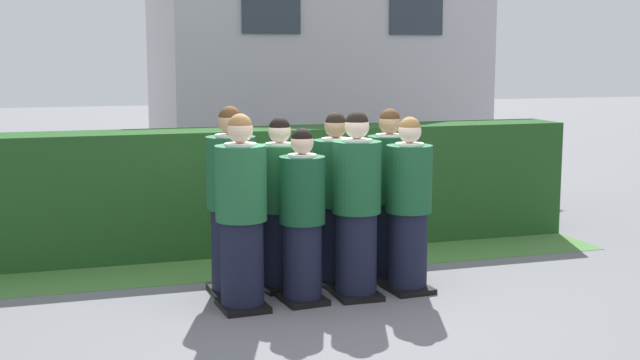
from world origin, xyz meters
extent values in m
plane|color=slate|center=(0.00, 0.00, 0.00)|extent=(60.00, 60.00, 0.00)
cylinder|color=black|center=(-0.80, -0.04, 0.39)|extent=(0.37, 0.37, 0.78)
cube|color=black|center=(-0.80, -0.04, 0.03)|extent=(0.42, 0.51, 0.05)
cylinder|color=#1E5B33|center=(-0.80, -0.04, 1.10)|extent=(0.44, 0.44, 0.64)
cylinder|color=white|center=(-0.80, -0.04, 1.43)|extent=(0.27, 0.27, 0.03)
cube|color=navy|center=(-0.81, 0.17, 1.23)|extent=(0.04, 0.01, 0.28)
sphere|color=beige|center=(-0.80, -0.04, 1.55)|extent=(0.22, 0.22, 0.22)
sphere|color=olive|center=(-0.80, -0.04, 1.59)|extent=(0.20, 0.20, 0.20)
cube|color=white|center=(-0.81, 0.24, 1.00)|extent=(0.15, 0.02, 0.20)
cylinder|color=black|center=(-0.24, -0.01, 0.36)|extent=(0.34, 0.34, 0.71)
cube|color=black|center=(-0.24, -0.01, 0.03)|extent=(0.40, 0.48, 0.05)
cylinder|color=#144728|center=(-0.24, -0.01, 1.01)|extent=(0.40, 0.40, 0.59)
cylinder|color=white|center=(-0.24, -0.01, 1.31)|extent=(0.25, 0.25, 0.03)
cube|color=#236038|center=(-0.26, 0.18, 1.13)|extent=(0.04, 0.02, 0.26)
sphere|color=beige|center=(-0.24, -0.01, 1.43)|extent=(0.20, 0.20, 0.20)
sphere|color=black|center=(-0.24, -0.01, 1.46)|extent=(0.19, 0.19, 0.19)
cube|color=white|center=(-0.27, 0.25, 0.92)|extent=(0.15, 0.02, 0.20)
cylinder|color=black|center=(0.27, 0.00, 0.39)|extent=(0.37, 0.37, 0.78)
cube|color=black|center=(0.27, 0.00, 0.03)|extent=(0.39, 0.49, 0.05)
cylinder|color=#19512D|center=(0.27, 0.00, 1.10)|extent=(0.44, 0.44, 0.64)
cylinder|color=white|center=(0.27, 0.00, 1.43)|extent=(0.27, 0.27, 0.03)
cube|color=gold|center=(0.27, 0.21, 1.23)|extent=(0.04, 0.01, 0.28)
sphere|color=beige|center=(0.27, 0.00, 1.55)|extent=(0.22, 0.22, 0.22)
sphere|color=black|center=(0.27, 0.00, 1.59)|extent=(0.20, 0.20, 0.20)
cylinder|color=black|center=(0.79, 0.03, 0.37)|extent=(0.36, 0.36, 0.75)
cube|color=black|center=(0.79, 0.03, 0.03)|extent=(0.41, 0.49, 0.05)
cylinder|color=#19512D|center=(0.79, 0.03, 1.06)|extent=(0.42, 0.42, 0.62)
cylinder|color=white|center=(0.79, 0.03, 1.37)|extent=(0.26, 0.26, 0.03)
cube|color=gold|center=(0.77, 0.23, 1.18)|extent=(0.04, 0.01, 0.27)
sphere|color=beige|center=(0.79, 0.03, 1.49)|extent=(0.21, 0.21, 0.21)
sphere|color=olive|center=(0.79, 0.03, 1.53)|extent=(0.19, 0.19, 0.19)
cube|color=white|center=(0.77, 0.30, 0.96)|extent=(0.15, 0.02, 0.20)
cylinder|color=black|center=(-0.78, 0.45, 0.40)|extent=(0.38, 0.38, 0.80)
cube|color=black|center=(-0.78, 0.45, 0.03)|extent=(0.42, 0.51, 0.05)
cylinder|color=#19512D|center=(-0.78, 0.45, 1.12)|extent=(0.45, 0.45, 0.66)
cylinder|color=white|center=(-0.78, 0.45, 1.46)|extent=(0.28, 0.28, 0.03)
cube|color=navy|center=(-0.79, 0.66, 1.26)|extent=(0.04, 0.01, 0.29)
sphere|color=tan|center=(-0.78, 0.45, 1.58)|extent=(0.22, 0.22, 0.22)
sphere|color=#472D19|center=(-0.78, 0.45, 1.62)|extent=(0.21, 0.21, 0.21)
cylinder|color=black|center=(-0.32, 0.47, 0.37)|extent=(0.36, 0.36, 0.74)
cube|color=black|center=(-0.32, 0.47, 0.03)|extent=(0.41, 0.49, 0.05)
cylinder|color=#1E5B33|center=(-0.32, 0.47, 1.05)|extent=(0.42, 0.42, 0.61)
cylinder|color=white|center=(-0.32, 0.47, 1.36)|extent=(0.26, 0.26, 0.03)
cube|color=navy|center=(-0.33, 0.67, 1.17)|extent=(0.04, 0.01, 0.27)
sphere|color=beige|center=(-0.32, 0.47, 1.48)|extent=(0.21, 0.21, 0.21)
sphere|color=black|center=(-0.32, 0.47, 1.52)|extent=(0.19, 0.19, 0.19)
cylinder|color=black|center=(0.24, 0.50, 0.38)|extent=(0.36, 0.36, 0.76)
cube|color=black|center=(0.24, 0.50, 0.03)|extent=(0.44, 0.51, 0.05)
cylinder|color=#19512D|center=(0.24, 0.50, 1.07)|extent=(0.43, 0.43, 0.63)
cylinder|color=white|center=(0.24, 0.50, 1.39)|extent=(0.27, 0.27, 0.03)
cube|color=navy|center=(0.21, 0.70, 1.20)|extent=(0.04, 0.02, 0.28)
sphere|color=tan|center=(0.24, 0.50, 1.51)|extent=(0.21, 0.21, 0.21)
sphere|color=black|center=(0.24, 0.50, 1.55)|extent=(0.20, 0.20, 0.20)
cylinder|color=black|center=(0.79, 0.51, 0.38)|extent=(0.37, 0.37, 0.77)
cube|color=black|center=(0.79, 0.51, 0.03)|extent=(0.39, 0.48, 0.05)
cylinder|color=#144728|center=(0.79, 0.51, 1.09)|extent=(0.43, 0.43, 0.63)
cylinder|color=white|center=(0.79, 0.51, 1.41)|extent=(0.27, 0.27, 0.03)
cube|color=#236038|center=(0.79, 0.72, 1.21)|extent=(0.04, 0.01, 0.28)
sphere|color=tan|center=(0.79, 0.51, 1.53)|extent=(0.22, 0.22, 0.22)
sphere|color=#472D19|center=(0.79, 0.51, 1.57)|extent=(0.20, 0.20, 0.20)
cube|color=#214C1E|center=(0.00, 2.13, 0.68)|extent=(7.16, 0.70, 1.37)
cube|color=silver|center=(2.05, 7.32, 2.45)|extent=(5.24, 3.84, 4.90)
cube|color=#2D3842|center=(3.23, 5.38, 3.04)|extent=(0.90, 0.04, 1.10)
cube|color=#477A38|center=(0.00, 1.33, 0.00)|extent=(7.16, 0.90, 0.01)
camera|label=1|loc=(-2.28, -6.91, 2.18)|focal=46.87mm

